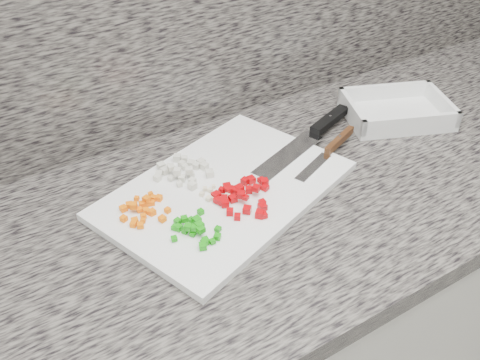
# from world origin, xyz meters

# --- Properties ---
(cabinet) EXTENTS (3.92, 0.62, 0.86)m
(cabinet) POSITION_xyz_m (0.00, 1.44, 0.43)
(cabinet) COLOR silver
(cabinet) RESTS_ON ground
(countertop) EXTENTS (3.96, 0.64, 0.04)m
(countertop) POSITION_xyz_m (0.00, 1.44, 0.88)
(countertop) COLOR #605C55
(countertop) RESTS_ON cabinet
(cutting_board) EXTENTS (0.52, 0.43, 0.02)m
(cutting_board) POSITION_xyz_m (-0.05, 1.48, 0.91)
(cutting_board) COLOR white
(cutting_board) RESTS_ON countertop
(carrot_pile) EXTENTS (0.09, 0.09, 0.02)m
(carrot_pile) POSITION_xyz_m (-0.21, 1.50, 0.92)
(carrot_pile) COLOR #FF6F05
(carrot_pile) RESTS_ON cutting_board
(onion_pile) EXTENTS (0.11, 0.11, 0.02)m
(onion_pile) POSITION_xyz_m (-0.09, 1.56, 0.92)
(onion_pile) COLOR beige
(onion_pile) RESTS_ON cutting_board
(green_pepper_pile) EXTENTS (0.09, 0.09, 0.02)m
(green_pepper_pile) POSITION_xyz_m (-0.16, 1.40, 0.92)
(green_pepper_pile) COLOR #15940D
(green_pepper_pile) RESTS_ON cutting_board
(red_pepper_pile) EXTENTS (0.12, 0.12, 0.02)m
(red_pepper_pile) POSITION_xyz_m (-0.05, 1.44, 0.92)
(red_pepper_pile) COLOR #B40208
(red_pepper_pile) RESTS_ON cutting_board
(garlic_pile) EXTENTS (0.05, 0.06, 0.01)m
(garlic_pile) POSITION_xyz_m (-0.08, 1.46, 0.92)
(garlic_pile) COLOR beige
(garlic_pile) RESTS_ON cutting_board
(chef_knife) EXTENTS (0.32, 0.14, 0.02)m
(chef_knife) POSITION_xyz_m (0.21, 1.54, 0.92)
(chef_knife) COLOR silver
(chef_knife) RESTS_ON cutting_board
(paring_knife) EXTENTS (0.21, 0.10, 0.02)m
(paring_knife) POSITION_xyz_m (0.20, 1.47, 0.92)
(paring_knife) COLOR silver
(paring_knife) RESTS_ON cutting_board
(tray) EXTENTS (0.27, 0.24, 0.05)m
(tray) POSITION_xyz_m (0.42, 1.51, 0.92)
(tray) COLOR white
(tray) RESTS_ON countertop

